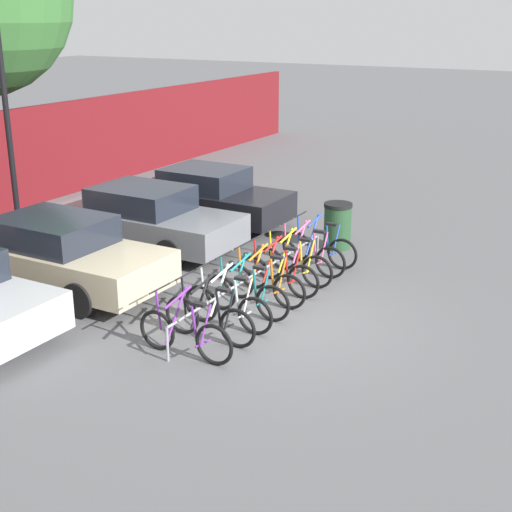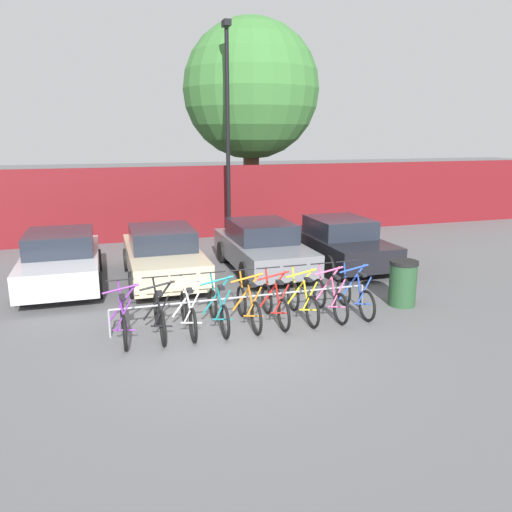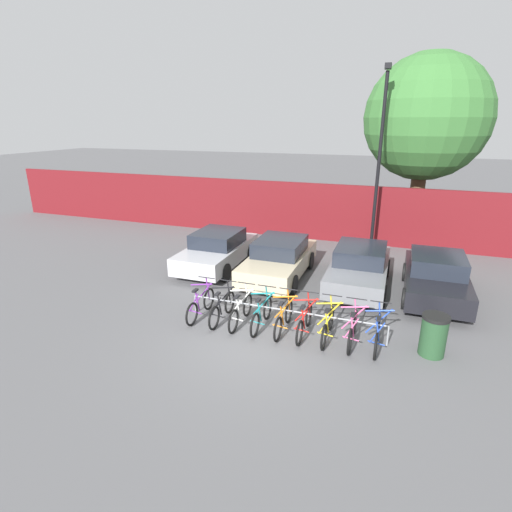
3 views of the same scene
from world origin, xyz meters
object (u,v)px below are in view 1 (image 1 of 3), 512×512
Objects in this scene: bicycle_white at (227,307)px; car_beige at (58,254)px; bicycle_purple at (185,334)px; car_black at (208,196)px; bicycle_red at (278,274)px; bicycle_yellow at (292,265)px; lamp_post at (0,56)px; bicycle_orange at (263,284)px; car_grey at (145,218)px; trash_bin at (337,226)px; bike_rack at (255,276)px; bicycle_black at (209,319)px; bicycle_pink at (306,256)px; bicycle_teal at (246,295)px; bicycle_blue at (319,248)px.

car_beige is at bearing 93.94° from bicycle_white.
bicycle_purple is 0.42× the size of car_black.
car_black is at bearing 50.88° from bicycle_red.
bicycle_yellow is 0.40× the size of car_beige.
car_black is at bearing 39.76° from bicycle_white.
bicycle_yellow is 8.79m from lamp_post.
bicycle_orange is 0.42× the size of car_black.
trash_bin is (2.12, -3.71, -0.17)m from car_grey.
bicycle_orange is at bearing -177.40° from bicycle_red.
trash_bin is at bearing 4.68° from bicycle_yellow.
car_grey and car_black have the same top height.
bike_rack is 0.73× the size of lamp_post.
car_beige is 6.08m from trash_bin.
bicycle_black is 3.79m from car_beige.
bicycle_purple is at bearing -178.77° from bicycle_orange.
bicycle_orange is 1.00× the size of bicycle_pink.
bicycle_purple is 3.01m from bicycle_red.
bicycle_purple and bicycle_white have the same top height.
bicycle_red and bicycle_pink have the same top height.
trash_bin is (3.65, 0.14, 0.14)m from bicycle_orange.
car_grey reaches higher than bicycle_purple.
bike_rack is 1.24× the size of car_beige.
bicycle_white and bicycle_teal have the same top height.
bicycle_black is 0.40× the size of car_grey.
bicycle_orange is at bearing -2.91° from bicycle_teal.
lamp_post reaches higher than bicycle_black.
car_grey reaches higher than bicycle_red.
car_beige reaches higher than bicycle_black.
bike_rack is 0.20m from bicycle_orange.
bicycle_white and bicycle_pink have the same top height.
bicycle_purple is at bearing -176.49° from bike_rack.
bicycle_black is 1.16m from bicycle_teal.
lamp_post reaches higher than bike_rack.
car_beige is (-3.63, 3.74, 0.31)m from bicycle_blue.
car_beige is (-2.41, 3.74, 0.31)m from bicycle_yellow.
car_black reaches higher than bike_rack.
car_beige is 0.59× the size of lamp_post.
bicycle_purple is 1.00× the size of bicycle_pink.
car_black is (6.34, 3.73, 0.31)m from bicycle_purple.
bicycle_yellow is at bearing 0.34° from bicycle_black.
lamp_post reaches higher than car_black.
trash_bin is at bearing 5.11° from bicycle_red.
bicycle_blue is (4.17, 0.00, 0.00)m from bicycle_black.
bicycle_black is at bearing 179.52° from bicycle_blue.
bicycle_orange is at bearing 3.62° from bicycle_white.
bicycle_red is at bearing -104.17° from car_grey.
bike_rack is 1.25× the size of car_grey.
bicycle_white and bicycle_yellow have the same top height.
car_beige reaches higher than bicycle_teal.
bike_rack is at bearing 173.82° from bicycle_pink.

